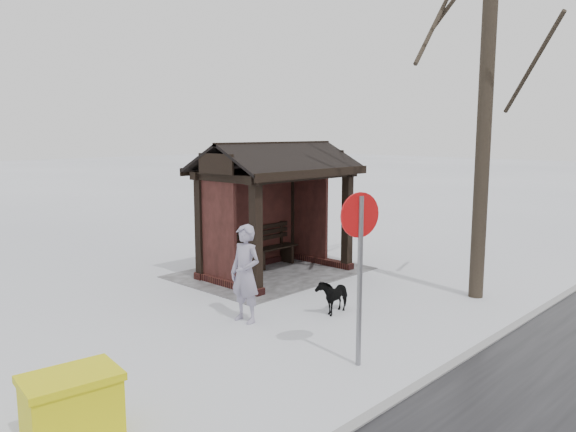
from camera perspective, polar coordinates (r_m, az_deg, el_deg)
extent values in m
plane|color=white|center=(13.25, -1.15, -5.92)|extent=(120.00, 120.00, 0.00)
cube|color=gray|center=(10.31, 21.52, -10.74)|extent=(120.00, 0.15, 0.06)
cube|color=#95959B|center=(13.38, -1.76, -5.74)|extent=(4.20, 3.20, 0.02)
cube|color=#391615|center=(13.86, -3.81, -4.95)|extent=(3.30, 0.22, 0.16)
cube|color=#391615|center=(14.30, 3.10, -4.52)|extent=(0.22, 2.10, 0.16)
cube|color=#391615|center=(12.25, -6.14, -6.80)|extent=(0.22, 2.10, 0.16)
cube|color=black|center=(13.54, 6.03, -0.68)|extent=(0.20, 0.20, 2.30)
cube|color=black|center=(11.35, -3.28, -2.44)|extent=(0.20, 0.20, 2.30)
cube|color=black|center=(14.69, 0.46, 0.09)|extent=(0.20, 0.20, 2.30)
cube|color=black|center=(12.70, -8.84, -1.35)|extent=(0.20, 0.20, 2.30)
cube|color=black|center=(13.64, -3.85, -0.25)|extent=(2.80, 0.08, 2.14)
cube|color=black|center=(14.29, 2.17, 0.17)|extent=(0.08, 1.17, 2.14)
cube|color=black|center=(12.23, -7.18, -1.31)|extent=(0.08, 1.17, 2.14)
cube|color=black|center=(12.25, 1.81, 4.09)|extent=(3.40, 0.20, 0.18)
cube|color=black|center=(13.51, -3.90, 4.49)|extent=(3.40, 0.20, 0.18)
cylinder|color=black|center=(11.70, 19.51, 12.80)|extent=(0.29, 0.29, 8.55)
imported|color=#928CA4|center=(9.86, -4.35, -5.85)|extent=(0.46, 0.66, 1.73)
imported|color=black|center=(10.50, 4.59, -8.01)|extent=(0.81, 0.47, 0.65)
cube|color=yellow|center=(6.78, -21.08, -18.04)|extent=(1.02, 0.76, 0.68)
cube|color=yellow|center=(6.62, -21.26, -15.08)|extent=(1.08, 0.82, 0.08)
cylinder|color=slate|center=(7.98, 7.29, -6.70)|extent=(0.07, 0.07, 2.44)
cylinder|color=red|center=(7.80, 7.31, 0.11)|extent=(0.62, 0.21, 0.64)
cylinder|color=white|center=(7.81, 7.19, 0.12)|extent=(0.48, 0.17, 0.49)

